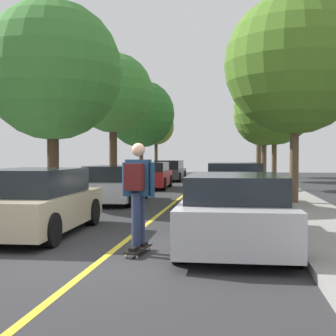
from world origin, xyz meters
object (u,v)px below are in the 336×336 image
at_px(street_tree_right_nearest, 295,64).
at_px(fire_hydrant, 50,194).
at_px(parked_car_left_farthest, 169,171).
at_px(parked_car_right_nearest, 235,210).
at_px(street_tree_left_farthest, 156,127).
at_px(street_tree_right_far, 264,116).
at_px(skateboard, 138,249).
at_px(street_tree_left_nearest, 53,71).
at_px(street_tree_left_far, 141,114).
at_px(street_tree_right_farthest, 259,114).
at_px(parked_car_left_far, 150,175).
at_px(parked_car_right_near, 234,185).
at_px(street_tree_right_near, 274,105).
at_px(skateboarder, 138,188).
at_px(parked_car_left_nearest, 34,202).
at_px(parked_car_left_near, 114,184).
at_px(street_tree_left_near, 113,93).

height_order(street_tree_right_nearest, fire_hydrant, street_tree_right_nearest).
xyz_separation_m(parked_car_left_farthest, parked_car_right_nearest, (4.26, -21.72, -0.01)).
distance_m(street_tree_left_farthest, street_tree_right_far, 10.06).
xyz_separation_m(street_tree_left_farthest, skateboard, (4.58, -28.79, -3.93)).
relative_size(street_tree_left_nearest, street_tree_left_far, 1.04).
bearing_deg(street_tree_right_farthest, fire_hydrant, -108.46).
bearing_deg(street_tree_left_farthest, parked_car_left_farthest, -72.53).
height_order(parked_car_left_far, parked_car_right_nearest, parked_car_left_far).
bearing_deg(parked_car_right_nearest, parked_car_left_farthest, 101.10).
bearing_deg(parked_car_right_near, street_tree_right_near, 75.91).
xyz_separation_m(street_tree_left_nearest, fire_hydrant, (0.45, -1.41, -4.11)).
bearing_deg(fire_hydrant, street_tree_right_near, 50.21).
height_order(parked_car_right_near, street_tree_left_farthest, street_tree_left_farthest).
height_order(street_tree_right_far, street_tree_right_farthest, street_tree_right_farthest).
distance_m(fire_hydrant, skateboarder, 7.41).
relative_size(parked_car_left_nearest, parked_car_left_near, 0.93).
xyz_separation_m(parked_car_left_farthest, street_tree_right_far, (6.21, 0.32, 3.61)).
xyz_separation_m(parked_car_right_nearest, street_tree_left_nearest, (-6.21, 6.62, 3.93)).
bearing_deg(parked_car_left_far, street_tree_right_nearest, -50.58).
distance_m(parked_car_left_near, street_tree_left_far, 15.04).
height_order(parked_car_left_far, street_tree_left_nearest, street_tree_left_nearest).
relative_size(street_tree_left_near, fire_hydrant, 9.81).
bearing_deg(parked_car_left_farthest, fire_hydrant, -95.19).
distance_m(parked_car_left_far, street_tree_right_near, 7.13).
bearing_deg(parked_car_left_far, parked_car_right_nearest, -73.69).
bearing_deg(street_tree_left_farthest, street_tree_left_nearest, -90.00).
xyz_separation_m(parked_car_left_nearest, fire_hydrant, (-1.50, 4.42, -0.20)).
relative_size(street_tree_right_far, skateboard, 7.12).
xyz_separation_m(parked_car_left_farthest, street_tree_left_farthest, (-1.95, 6.19, 3.33)).
xyz_separation_m(street_tree_left_far, street_tree_right_far, (8.16, 0.14, -0.21)).
xyz_separation_m(parked_car_left_near, parked_car_right_nearest, (4.26, -7.49, 0.01)).
relative_size(parked_car_left_nearest, skateboarder, 2.33).
xyz_separation_m(street_tree_left_farthest, street_tree_right_near, (8.16, -13.44, 0.15)).
xyz_separation_m(parked_car_right_nearest, street_tree_left_near, (-6.21, 14.62, 4.24)).
bearing_deg(skateboarder, street_tree_right_near, 76.89).
relative_size(parked_car_left_nearest, street_tree_right_near, 0.69).
distance_m(street_tree_right_near, street_tree_right_farthest, 13.86).
bearing_deg(parked_car_right_near, street_tree_right_nearest, 8.92).
bearing_deg(parked_car_left_nearest, parked_car_right_nearest, -10.56).
bearing_deg(street_tree_left_nearest, fire_hydrant, -72.31).
bearing_deg(parked_car_left_nearest, street_tree_right_farthest, 77.28).
relative_size(parked_car_right_near, skateboarder, 2.45).
xyz_separation_m(parked_car_left_near, fire_hydrant, (-1.50, -2.28, -0.18)).
relative_size(parked_car_left_farthest, parked_car_right_nearest, 1.00).
bearing_deg(street_tree_left_near, parked_car_left_nearest, -81.98).
relative_size(parked_car_left_near, parked_car_right_nearest, 1.05).
relative_size(parked_car_right_nearest, street_tree_left_farthest, 0.80).
bearing_deg(parked_car_left_nearest, street_tree_right_nearest, 45.03).
bearing_deg(skateboarder, fire_hydrant, 123.98).
bearing_deg(fire_hydrant, parked_car_left_nearest, -71.24).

